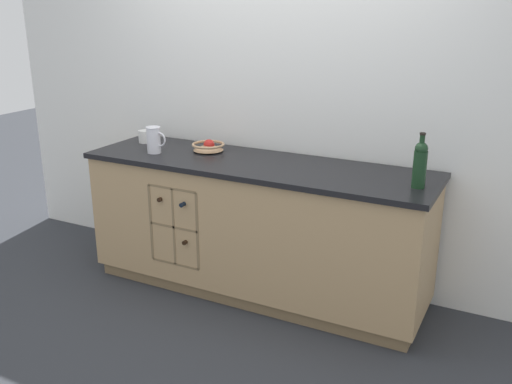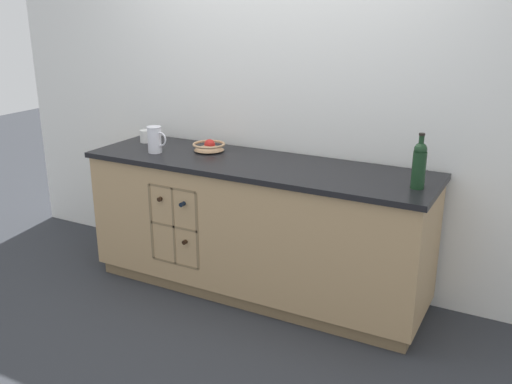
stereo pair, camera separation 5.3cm
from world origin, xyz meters
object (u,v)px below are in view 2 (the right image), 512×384
(fruit_bowl, at_px, (209,146))
(ceramic_mug, at_px, (147,136))
(white_pitcher, at_px, (155,139))
(standing_wine_bottle, at_px, (419,164))

(fruit_bowl, xyz_separation_m, ceramic_mug, (-0.55, 0.01, 0.01))
(fruit_bowl, distance_m, ceramic_mug, 0.55)
(white_pitcher, xyz_separation_m, standing_wine_bottle, (1.77, 0.05, 0.04))
(fruit_bowl, distance_m, standing_wine_bottle, 1.48)
(white_pitcher, relative_size, ceramic_mug, 1.42)
(fruit_bowl, relative_size, standing_wine_bottle, 0.73)
(fruit_bowl, height_order, standing_wine_bottle, standing_wine_bottle)
(ceramic_mug, bearing_deg, white_pitcher, -41.22)
(fruit_bowl, xyz_separation_m, white_pitcher, (-0.30, -0.21, 0.06))
(standing_wine_bottle, bearing_deg, fruit_bowl, 173.84)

